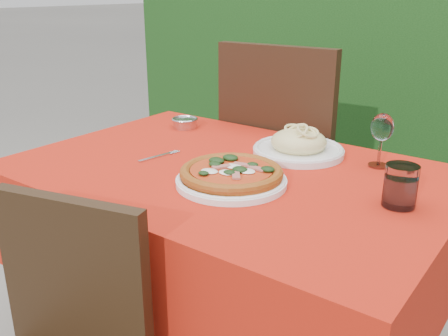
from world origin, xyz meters
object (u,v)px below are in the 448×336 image
Objects in this scene: chair_far at (286,155)px; pasta_plate at (299,146)px; water_glass at (400,188)px; fork at (155,157)px; pizza_plate at (231,175)px; steel_ramekin at (185,123)px; wine_glass at (382,130)px.

chair_far is 0.45m from pasta_plate.
water_glass is 0.64× the size of fork.
chair_far reaches higher than fork.
pizza_plate reaches higher than fork.
pizza_plate reaches higher than steel_ramekin.
fork is 0.36m from steel_ramekin.
pasta_plate reaches higher than fork.
water_glass reaches higher than pizza_plate.
chair_far is at bearing 138.17° from water_glass.
chair_far reaches higher than wine_glass.
pasta_plate is (0.02, 0.33, 0.00)m from pizza_plate.
pasta_plate is 1.75× the size of fork.
pizza_plate is at bearing -162.90° from water_glass.
wine_glass is at bearing 0.96° from steel_ramekin.
water_glass is at bearing 135.41° from chair_far.
pizza_plate is 3.09× the size of water_glass.
pizza_plate is 0.47m from wine_glass.
pasta_plate is at bearing 151.67° from water_glass.
fork is (-0.11, -0.65, 0.15)m from chair_far.
pizza_plate is 0.43m from water_glass.
wine_glass is at bearing 144.62° from chair_far.
pizza_plate is at bearing 104.60° from chair_far.
pizza_plate is 3.62× the size of steel_ramekin.
fork is (-0.59, -0.34, -0.11)m from wine_glass.
fork is at bearing 77.85° from chair_far.
pasta_plate is at bearing 86.30° from pizza_plate.
chair_far is 0.74m from pizza_plate.
pizza_plate is 0.34m from pasta_plate.
chair_far is 11.75× the size of steel_ramekin.
steel_ramekin is at bearing 176.76° from pasta_plate.
chair_far is 6.51× the size of wine_glass.
steel_ramekin is (-0.16, 0.33, 0.01)m from fork.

